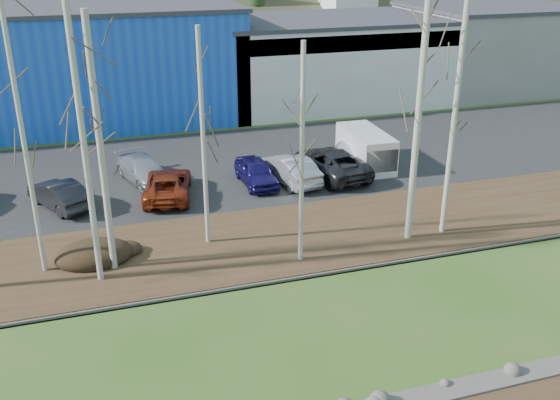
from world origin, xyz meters
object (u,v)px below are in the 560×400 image
object	(u,v)px
car_3	(143,169)
car_4	(256,172)
car_7	(347,155)
van_white	(367,150)
car_6	(331,162)
car_2	(168,184)
car_1	(59,194)
car_5	(290,169)

from	to	relation	value
car_3	car_4	distance (m)	6.35
car_7	van_white	bearing A→B (deg)	2.18
car_3	car_6	size ratio (longest dim) A/B	0.81
car_6	car_2	bearing A→B (deg)	-5.06
car_3	car_4	size ratio (longest dim) A/B	1.13
car_3	van_white	world-z (taller)	van_white
car_2	car_7	bearing A→B (deg)	-159.93
car_3	car_4	bearing A→B (deg)	-38.57
car_4	car_7	size ratio (longest dim) A/B	0.94
car_1	car_3	bearing A→B (deg)	-178.80
car_6	van_white	world-z (taller)	van_white
car_1	car_3	world-z (taller)	car_1
car_4	van_white	size ratio (longest dim) A/B	0.85
car_7	van_white	xyz separation A→B (m)	(1.07, -0.50, 0.42)
car_7	car_3	bearing A→B (deg)	-158.08
car_2	car_7	distance (m)	11.02
car_3	car_7	size ratio (longest dim) A/B	1.07
car_7	van_white	distance (m)	1.25
car_1	van_white	xyz separation A→B (m)	(17.38, 0.89, 0.35)
car_2	car_3	xyz separation A→B (m)	(-0.95, 2.75, -0.02)
car_3	car_4	xyz separation A→B (m)	(5.88, -2.38, 0.03)
car_1	car_7	bearing A→B (deg)	156.86
car_3	car_6	bearing A→B (deg)	-29.58
car_3	car_4	world-z (taller)	car_4
car_3	car_5	world-z (taller)	car_5
car_6	car_7	world-z (taller)	car_6
car_1	van_white	distance (m)	17.40
car_6	car_7	size ratio (longest dim) A/B	1.31
car_6	car_4	bearing A→B (deg)	-7.39
car_3	van_white	xyz separation A→B (m)	(12.92, -1.60, 0.37)
car_4	car_5	bearing A→B (deg)	-9.38
car_1	car_7	xyz separation A→B (m)	(16.31, 1.39, -0.07)
car_2	car_4	size ratio (longest dim) A/B	1.21
car_4	van_white	world-z (taller)	van_white
car_2	van_white	distance (m)	12.03
car_5	car_4	bearing A→B (deg)	-17.38
car_3	car_6	world-z (taller)	car_6
car_4	car_6	bearing A→B (deg)	-1.98
car_6	car_3	bearing A→B (deg)	-20.29
car_4	car_5	xyz separation A→B (m)	(1.91, -0.25, 0.06)
car_1	car_5	size ratio (longest dim) A/B	0.92
car_1	car_7	world-z (taller)	car_1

